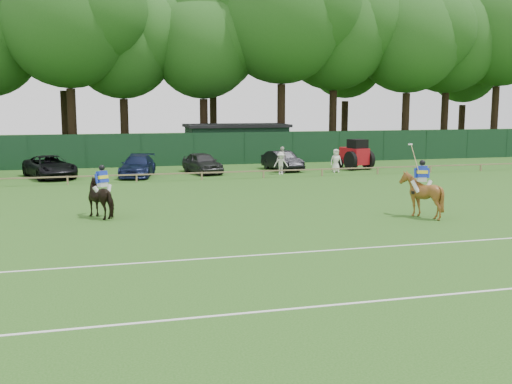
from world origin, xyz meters
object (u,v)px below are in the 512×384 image
object	(u,v)px
horse_dark	(103,198)
tractor	(355,155)
suv_black	(50,167)
estate_black	(282,161)
spectator_right	(336,161)
sedan_navy	(138,166)
utility_shed	(236,142)
spectator_left	(281,163)
horse_chestnut	(421,195)
hatch_grey	(202,163)
spectator_mid	(282,160)

from	to	relation	value
horse_dark	tractor	world-z (taller)	tractor
suv_black	tractor	xyz separation A→B (m)	(21.08, -0.22, 0.32)
estate_black	spectator_right	xyz separation A→B (m)	(3.20, -2.18, 0.13)
sedan_navy	utility_shed	distance (m)	12.65
spectator_left	tractor	xyz separation A→B (m)	(6.20, 1.73, 0.28)
horse_chestnut	tractor	world-z (taller)	tractor
horse_chestnut	hatch_grey	bearing A→B (deg)	-54.82
estate_black	tractor	world-z (taller)	tractor
sedan_navy	spectator_mid	size ratio (longest dim) A/B	2.62
sedan_navy	tractor	xyz separation A→B (m)	(15.60, 0.48, 0.34)
suv_black	spectator_left	bearing A→B (deg)	-27.88
estate_black	utility_shed	xyz separation A→B (m)	(-1.51, 8.02, 0.85)
horse_chestnut	suv_black	size ratio (longest dim) A/B	0.37
spectator_right	spectator_left	bearing A→B (deg)	-173.24
utility_shed	spectator_right	bearing A→B (deg)	-65.20
horse_dark	horse_chestnut	xyz separation A→B (m)	(12.86, -3.37, 0.13)
horse_chestnut	spectator_mid	world-z (taller)	horse_chestnut
estate_black	utility_shed	distance (m)	8.20
tractor	spectator_left	bearing A→B (deg)	-175.44
suv_black	spectator_left	world-z (taller)	spectator_left
hatch_grey	utility_shed	size ratio (longest dim) A/B	0.50
horse_dark	sedan_navy	xyz separation A→B (m)	(2.37, 14.07, -0.13)
tractor	horse_chestnut	bearing A→B (deg)	-116.95
spectator_right	tractor	bearing A→B (deg)	40.24
tractor	horse_dark	bearing A→B (deg)	-152.05
estate_black	horse_chestnut	bearing A→B (deg)	-99.80
sedan_navy	spectator_left	world-z (taller)	spectator_left
spectator_right	estate_black	bearing A→B (deg)	150.07
estate_black	spectator_left	xyz separation A→B (m)	(-0.84, -2.35, 0.07)
horse_chestnut	spectator_right	bearing A→B (deg)	-83.55
horse_dark	suv_black	world-z (taller)	horse_dark
horse_chestnut	spectator_right	distance (m)	16.61
horse_dark	suv_black	distance (m)	15.08
spectator_left	utility_shed	distance (m)	10.42
spectator_mid	utility_shed	world-z (taller)	utility_shed
spectator_right	spectator_mid	bearing A→B (deg)	173.29
sedan_navy	horse_dark	bearing A→B (deg)	-86.70
hatch_grey	estate_black	size ratio (longest dim) A/B	1.02
spectator_mid	suv_black	bearing A→B (deg)	141.21
horse_dark	spectator_right	world-z (taller)	horse_dark
estate_black	spectator_mid	distance (m)	1.56
horse_chestnut	tractor	size ratio (longest dim) A/B	0.66
hatch_grey	tractor	xyz separation A→B (m)	(11.19, -0.27, 0.31)
horse_dark	suv_black	xyz separation A→B (m)	(-3.11, 14.76, -0.11)
spectator_mid	horse_dark	bearing A→B (deg)	-166.30
hatch_grey	estate_black	world-z (taller)	hatch_grey
utility_shed	horse_dark	bearing A→B (deg)	-115.58
sedan_navy	estate_black	distance (m)	10.30
estate_black	utility_shed	world-z (taller)	utility_shed
utility_shed	sedan_navy	bearing A→B (deg)	-133.76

